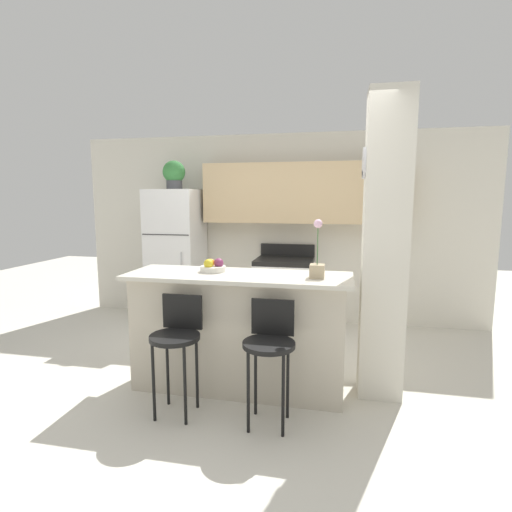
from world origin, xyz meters
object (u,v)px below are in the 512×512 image
at_px(bar_stool_right, 270,344).
at_px(fruit_bowl, 213,267).
at_px(refrigerator, 176,256).
at_px(bar_stool_left, 177,337).
at_px(potted_plant_on_fridge, 174,174).
at_px(orchid_vase, 317,263).
at_px(stove_range, 284,292).

relative_size(bar_stool_right, fruit_bowl, 4.05).
bearing_deg(refrigerator, bar_stool_left, -67.01).
height_order(potted_plant_on_fridge, fruit_bowl, potted_plant_on_fridge).
xyz_separation_m(refrigerator, orchid_vase, (2.01, -1.82, 0.26)).
bearing_deg(fruit_bowl, potted_plant_on_fridge, 122.32).
bearing_deg(refrigerator, fruit_bowl, -57.68).
bearing_deg(refrigerator, orchid_vase, -42.12).
height_order(orchid_vase, fruit_bowl, orchid_vase).
bearing_deg(bar_stool_left, potted_plant_on_fridge, 112.99).
bearing_deg(fruit_bowl, bar_stool_right, -42.38).
distance_m(bar_stool_right, potted_plant_on_fridge, 3.17).
relative_size(bar_stool_left, fruit_bowl, 4.05).
distance_m(bar_stool_left, potted_plant_on_fridge, 2.84).
bearing_deg(bar_stool_left, stove_range, 77.22).
height_order(potted_plant_on_fridge, orchid_vase, potted_plant_on_fridge).
bearing_deg(refrigerator, potted_plant_on_fridge, 117.03).
relative_size(stove_range, bar_stool_left, 1.15).
height_order(stove_range, orchid_vase, orchid_vase).
xyz_separation_m(stove_range, orchid_vase, (0.52, -1.85, 0.71)).
height_order(refrigerator, bar_stool_left, refrigerator).
bearing_deg(potted_plant_on_fridge, bar_stool_left, -67.01).
distance_m(refrigerator, bar_stool_left, 2.49).
distance_m(orchid_vase, fruit_bowl, 0.94).
relative_size(stove_range, fruit_bowl, 4.67).
xyz_separation_m(potted_plant_on_fridge, fruit_bowl, (1.09, -1.72, -0.93)).
xyz_separation_m(refrigerator, bar_stool_left, (0.97, -2.28, -0.29)).
distance_m(refrigerator, bar_stool_right, 2.86).
xyz_separation_m(bar_stool_right, fruit_bowl, (-0.62, 0.56, 0.47)).
bearing_deg(bar_stool_left, fruit_bowl, 78.00).
bearing_deg(stove_range, fruit_bowl, -103.03).
bearing_deg(potted_plant_on_fridge, fruit_bowl, -57.68).
bearing_deg(bar_stool_right, fruit_bowl, 137.62).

